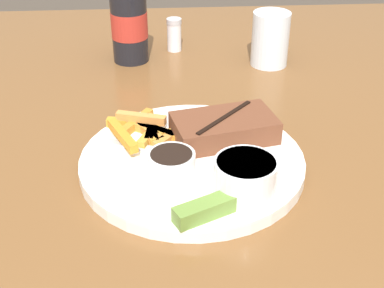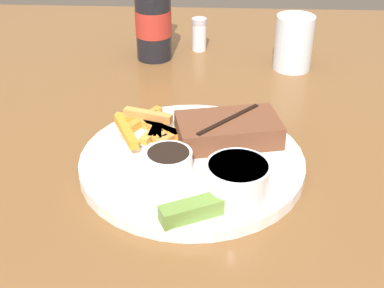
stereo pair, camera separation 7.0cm
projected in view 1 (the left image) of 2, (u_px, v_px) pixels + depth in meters
name	position (u px, v px, depth m)	size (l,w,h in m)	color
dining_table	(192.00, 205.00, 0.75)	(1.33, 1.39, 0.73)	brown
dinner_plate	(192.00, 162.00, 0.71)	(0.30, 0.30, 0.02)	white
steak_portion	(224.00, 128.00, 0.74)	(0.15, 0.11, 0.03)	brown
fries_pile	(149.00, 130.00, 0.75)	(0.13, 0.13, 0.02)	gold
coleslaw_cup	(245.00, 175.00, 0.63)	(0.08, 0.08, 0.05)	white
dipping_sauce_cup	(171.00, 162.00, 0.67)	(0.06, 0.06, 0.03)	silver
pickle_spear	(205.00, 209.00, 0.60)	(0.08, 0.05, 0.02)	olive
fork_utensil	(137.00, 147.00, 0.73)	(0.13, 0.06, 0.00)	#B7B7BC
beer_bottle	(129.00, 23.00, 0.99)	(0.07, 0.07, 0.21)	black
drinking_glass	(270.00, 39.00, 0.99)	(0.07, 0.07, 0.10)	silver
salt_shaker	(174.00, 34.00, 1.06)	(0.03, 0.03, 0.07)	white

